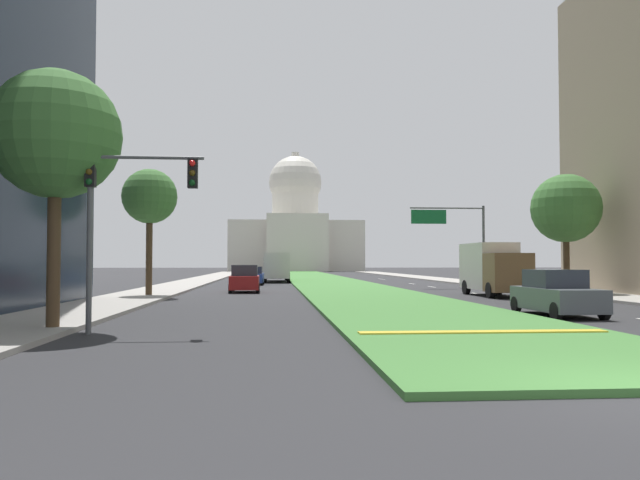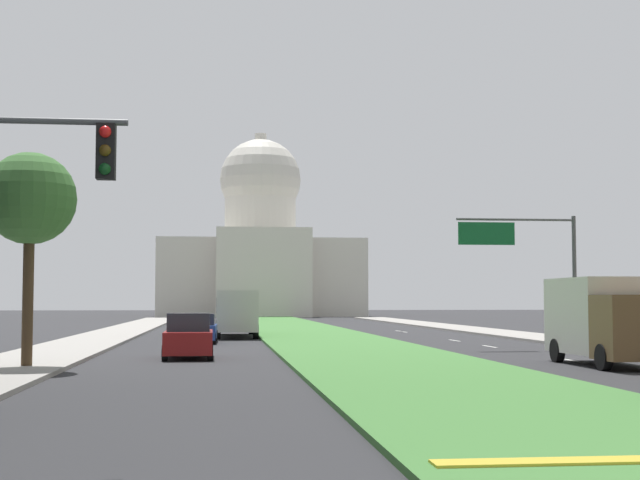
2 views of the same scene
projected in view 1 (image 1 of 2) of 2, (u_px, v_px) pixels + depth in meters
The scene contains 17 objects.
ground_plane at pixel (317, 279), 76.85m from camera, with size 298.18×298.18×0.00m, color #2B2B2D.
grass_median at pixel (321, 279), 70.10m from camera, with size 7.55×121.98×0.14m, color #427A38.
median_curb_nose at pixel (483, 332), 16.72m from camera, with size 6.79×0.50×0.04m, color gold.
lane_dashes_right at pixel (435, 287), 50.07m from camera, with size 0.16×56.43×0.01m.
sidewalk_left at pixel (195, 282), 62.29m from camera, with size 4.00×121.98×0.15m, color #9E9991.
sidewalk_right at pixel (454, 281), 64.42m from camera, with size 4.00×121.98×0.15m, color #9E9991.
capitol_building at pixel (295, 231), 143.92m from camera, with size 30.07×23.32×27.79m.
traffic_light_near_left at pixel (120, 201), 17.67m from camera, with size 3.34×0.35×5.20m.
overhead_guide_sign at pixel (456, 229), 48.74m from camera, with size 6.00×0.20×6.50m.
street_tree_left_near at pixel (56, 136), 18.31m from camera, with size 3.82×3.82×7.74m.
street_tree_left_mid at pixel (150, 197), 35.98m from camera, with size 3.18×3.18×7.46m.
street_tree_right_mid at pixel (566, 209), 38.69m from camera, with size 4.28×4.28×7.55m.
sedan_lead_stopped at pixel (556, 294), 23.60m from camera, with size 1.98×4.44×1.76m.
sedan_midblock at pixel (245, 280), 41.86m from camera, with size 2.01×4.28×1.85m.
sedan_distant at pixel (253, 276), 55.59m from camera, with size 1.90×4.69×1.64m.
box_truck_delivery at pixel (493, 268), 37.30m from camera, with size 2.40×6.40×3.20m.
city_bus at pixel (276, 265), 64.55m from camera, with size 2.62×11.00×2.95m.
Camera 1 is at (-5.74, -8.99, 2.04)m, focal length 34.77 mm.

